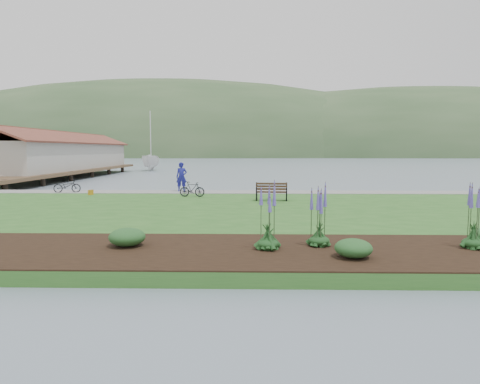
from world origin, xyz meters
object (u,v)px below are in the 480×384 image
(park_bench, at_px, (272,191))
(sailboat, at_px, (151,171))
(bicycle_a, at_px, (67,186))
(person, at_px, (182,174))

(park_bench, xyz_separation_m, sailboat, (-16.55, 42.23, -0.93))
(bicycle_a, bearing_deg, park_bench, -119.03)
(person, bearing_deg, sailboat, 99.42)
(person, relative_size, bicycle_a, 1.35)
(park_bench, distance_m, sailboat, 45.37)
(park_bench, height_order, person, person)
(park_bench, bearing_deg, bicycle_a, 166.44)
(bicycle_a, bearing_deg, person, -94.30)
(person, height_order, bicycle_a, person)
(person, xyz_separation_m, sailboat, (-10.66, 37.05, -1.58))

